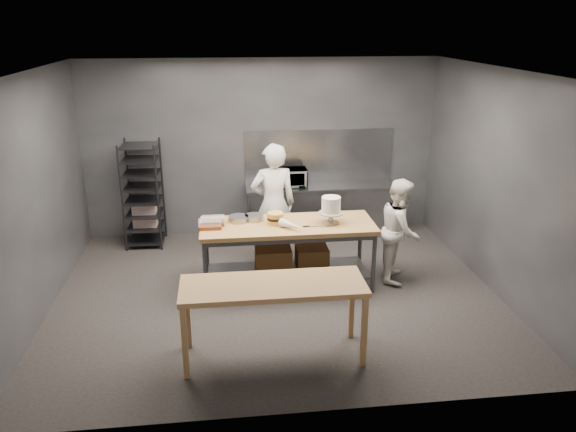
{
  "coord_description": "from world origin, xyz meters",
  "views": [
    {
      "loc": [
        -0.68,
        -6.93,
        3.59
      ],
      "look_at": [
        0.18,
        0.23,
        1.05
      ],
      "focal_mm": 35.0,
      "sensor_mm": 36.0,
      "label": 1
    }
  ],
  "objects_px": {
    "near_counter": "(273,291)",
    "layer_cake": "(275,218)",
    "microwave": "(291,178)",
    "work_table": "(288,246)",
    "frosted_cake_stand": "(331,207)",
    "chef_behind": "(273,204)",
    "chef_right": "(400,230)",
    "speed_rack": "(143,195)"
  },
  "relations": [
    {
      "from": "speed_rack",
      "to": "microwave",
      "type": "height_order",
      "value": "speed_rack"
    },
    {
      "from": "chef_behind",
      "to": "work_table",
      "type": "bearing_deg",
      "value": 94.45
    },
    {
      "from": "work_table",
      "to": "microwave",
      "type": "bearing_deg",
      "value": 81.92
    },
    {
      "from": "speed_rack",
      "to": "chef_right",
      "type": "bearing_deg",
      "value": -25.37
    },
    {
      "from": "near_counter",
      "to": "frosted_cake_stand",
      "type": "height_order",
      "value": "frosted_cake_stand"
    },
    {
      "from": "work_table",
      "to": "chef_behind",
      "type": "relative_size",
      "value": 1.28
    },
    {
      "from": "work_table",
      "to": "frosted_cake_stand",
      "type": "bearing_deg",
      "value": -6.4
    },
    {
      "from": "microwave",
      "to": "speed_rack",
      "type": "bearing_deg",
      "value": -178.13
    },
    {
      "from": "speed_rack",
      "to": "layer_cake",
      "type": "xyz_separation_m",
      "value": [
        2.01,
        -1.8,
        0.14
      ]
    },
    {
      "from": "microwave",
      "to": "frosted_cake_stand",
      "type": "relative_size",
      "value": 1.43
    },
    {
      "from": "work_table",
      "to": "chef_right",
      "type": "bearing_deg",
      "value": -0.03
    },
    {
      "from": "speed_rack",
      "to": "frosted_cake_stand",
      "type": "distance_m",
      "value": 3.35
    },
    {
      "from": "work_table",
      "to": "speed_rack",
      "type": "xyz_separation_m",
      "value": [
        -2.19,
        1.8,
        0.28
      ]
    },
    {
      "from": "near_counter",
      "to": "microwave",
      "type": "distance_m",
      "value": 3.74
    },
    {
      "from": "speed_rack",
      "to": "frosted_cake_stand",
      "type": "height_order",
      "value": "speed_rack"
    },
    {
      "from": "near_counter",
      "to": "microwave",
      "type": "relative_size",
      "value": 3.69
    },
    {
      "from": "frosted_cake_stand",
      "to": "near_counter",
      "type": "bearing_deg",
      "value": -119.13
    },
    {
      "from": "chef_behind",
      "to": "chef_right",
      "type": "relative_size",
      "value": 1.26
    },
    {
      "from": "near_counter",
      "to": "layer_cake",
      "type": "bearing_deg",
      "value": 83.52
    },
    {
      "from": "chef_behind",
      "to": "frosted_cake_stand",
      "type": "height_order",
      "value": "chef_behind"
    },
    {
      "from": "chef_behind",
      "to": "chef_right",
      "type": "distance_m",
      "value": 1.92
    },
    {
      "from": "chef_right",
      "to": "frosted_cake_stand",
      "type": "height_order",
      "value": "chef_right"
    },
    {
      "from": "near_counter",
      "to": "chef_behind",
      "type": "xyz_separation_m",
      "value": [
        0.25,
        2.59,
        0.13
      ]
    },
    {
      "from": "chef_right",
      "to": "speed_rack",
      "type": "bearing_deg",
      "value": 84.48
    },
    {
      "from": "speed_rack",
      "to": "layer_cake",
      "type": "bearing_deg",
      "value": -41.82
    },
    {
      "from": "chef_right",
      "to": "microwave",
      "type": "relative_size",
      "value": 2.76
    },
    {
      "from": "speed_rack",
      "to": "chef_right",
      "type": "xyz_separation_m",
      "value": [
        3.8,
        -1.8,
        -0.11
      ]
    },
    {
      "from": "near_counter",
      "to": "microwave",
      "type": "height_order",
      "value": "microwave"
    },
    {
      "from": "chef_right",
      "to": "layer_cake",
      "type": "xyz_separation_m",
      "value": [
        -1.79,
        0.0,
        0.25
      ]
    },
    {
      "from": "microwave",
      "to": "frosted_cake_stand",
      "type": "height_order",
      "value": "frosted_cake_stand"
    },
    {
      "from": "near_counter",
      "to": "chef_right",
      "type": "bearing_deg",
      "value": 42.08
    },
    {
      "from": "speed_rack",
      "to": "chef_behind",
      "type": "height_order",
      "value": "chef_behind"
    },
    {
      "from": "chef_right",
      "to": "layer_cake",
      "type": "distance_m",
      "value": 1.81
    },
    {
      "from": "work_table",
      "to": "near_counter",
      "type": "relative_size",
      "value": 1.2
    },
    {
      "from": "work_table",
      "to": "speed_rack",
      "type": "height_order",
      "value": "speed_rack"
    },
    {
      "from": "microwave",
      "to": "work_table",
      "type": "bearing_deg",
      "value": -98.08
    },
    {
      "from": "chef_behind",
      "to": "layer_cake",
      "type": "height_order",
      "value": "chef_behind"
    },
    {
      "from": "chef_behind",
      "to": "frosted_cake_stand",
      "type": "distance_m",
      "value": 1.14
    },
    {
      "from": "near_counter",
      "to": "layer_cake",
      "type": "relative_size",
      "value": 8.91
    },
    {
      "from": "near_counter",
      "to": "chef_behind",
      "type": "height_order",
      "value": "chef_behind"
    },
    {
      "from": "near_counter",
      "to": "frosted_cake_stand",
      "type": "bearing_deg",
      "value": 60.87
    },
    {
      "from": "microwave",
      "to": "layer_cake",
      "type": "relative_size",
      "value": 2.41
    }
  ]
}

